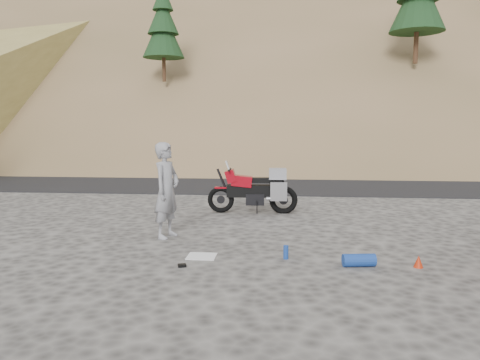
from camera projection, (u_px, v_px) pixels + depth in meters
The scene contains 10 objects.
ground at pixel (188, 240), 8.85m from camera, with size 140.00×140.00×0.00m, color #3C3A37.
road at pixel (236, 181), 17.75m from camera, with size 120.00×7.00×0.05m, color black.
hillside at pixel (267, 36), 47.92m from camera, with size 120.00×73.00×46.72m.
motorcycle at pixel (257, 190), 11.43m from camera, with size 2.22×0.69×1.32m.
man at pixel (168, 237), 9.07m from camera, with size 0.67×0.44×1.84m, color gray.
gear_white_cloth at pixel (202, 256), 7.73m from camera, with size 0.47×0.42×0.02m, color white.
gear_blue_mat at pixel (359, 260), 7.19m from camera, with size 0.20×0.20×0.50m, color navy.
gear_bottle at pixel (286, 252), 7.59m from camera, with size 0.08×0.08×0.22m, color navy.
gear_funnel at pixel (418, 261), 7.15m from camera, with size 0.15×0.15×0.19m, color red.
gear_glove_b at pixel (182, 265), 7.19m from camera, with size 0.12×0.09×0.04m, color black.
Camera 1 is at (1.78, -8.52, 2.20)m, focal length 35.00 mm.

